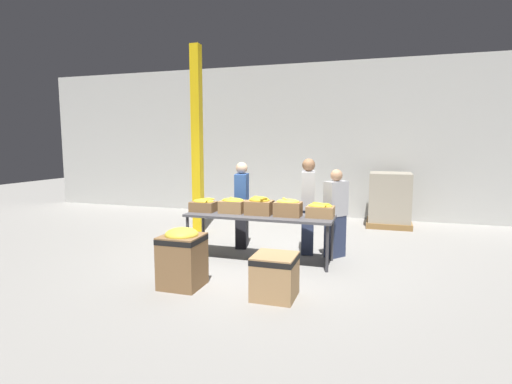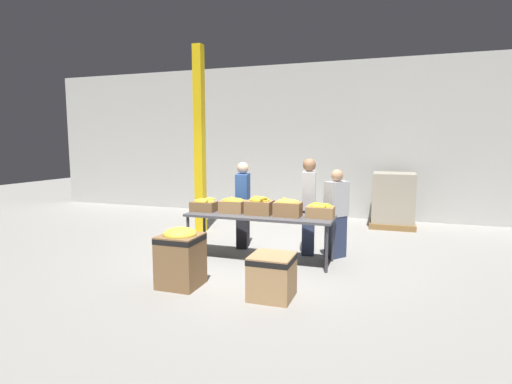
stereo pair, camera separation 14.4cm
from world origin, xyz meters
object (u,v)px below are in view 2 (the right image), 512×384
Objects in this scene: banana_box_1 at (233,205)px; support_pillar at (200,140)px; banana_box_0 at (204,205)px; donation_bin_0 at (181,255)px; sorting_table at (259,218)px; volunteer_0 at (243,205)px; volunteer_1 at (336,214)px; volunteer_2 at (309,207)px; banana_box_3 at (288,208)px; banana_box_4 at (320,210)px; donation_bin_1 at (272,274)px; pallet_stack_0 at (393,200)px; banana_box_2 at (259,205)px.

banana_box_1 is 2.41m from support_pillar.
donation_bin_0 is (0.38, -1.53, -0.45)m from banana_box_0.
sorting_table is 2.84m from support_pillar.
sorting_table is at bearing 27.70° from volunteer_0.
volunteer_1 is 0.90× the size of volunteer_2.
banana_box_3 is 1.00× the size of banana_box_4.
support_pillar is at bearing 111.96° from donation_bin_0.
volunteer_1 is at bearing 75.91° from donation_bin_1.
banana_box_4 is 3.49m from support_pillar.
pallet_stack_0 reaches higher than donation_bin_1.
donation_bin_0 is (-1.63, -1.58, -0.45)m from banana_box_4.
banana_box_2 reaches higher than banana_box_1.
volunteer_0 is at bearing 95.35° from banana_box_1.
volunteer_1 reaches higher than banana_box_4.
donation_bin_0 is (-0.63, -1.51, -0.28)m from sorting_table.
banana_box_1 is 0.50× the size of donation_bin_0.
banana_box_1 reaches higher than sorting_table.
volunteer_2 is at bearing 116.83° from banana_box_4.
banana_box_4 is 3.65m from pallet_stack_0.
banana_box_4 reaches higher than donation_bin_1.
banana_box_1 is at bearing 126.50° from donation_bin_1.
banana_box_0 is 1.83m from volunteer_2.
banana_box_4 is 0.29× the size of volunteer_1.
volunteer_1 is at bearing 48.73° from donation_bin_0.
donation_bin_1 is (0.67, -1.54, -0.61)m from banana_box_2.
banana_box_1 is 0.33× the size of pallet_stack_0.
banana_box_1 reaches higher than donation_bin_1.
banana_box_2 is at bearing -2.98° from banana_box_1.
donation_bin_0 is at bearing -68.04° from support_pillar.
sorting_table is 0.21m from banana_box_2.
banana_box_1 is 4.35m from pallet_stack_0.
volunteer_0 reaches higher than donation_bin_1.
volunteer_2 reaches higher than banana_box_2.
pallet_stack_0 is at bearing 53.17° from banana_box_1.
banana_box_3 is at bearing -0.39° from sorting_table.
pallet_stack_0 reaches higher than banana_box_4.
volunteer_0 is 2.06m from support_pillar.
donation_bin_1 is 4.42m from support_pillar.
banana_box_1 is 1.64m from donation_bin_0.
banana_box_0 is 0.78× the size of donation_bin_1.
volunteer_2 is 1.34× the size of pallet_stack_0.
volunteer_2 is (-0.30, 0.60, -0.05)m from banana_box_4.
volunteer_0 is at bearing -56.32° from volunteer_1.
volunteer_1 is 2.18m from donation_bin_1.
banana_box_2 is at bearing -56.78° from volunteer_2.
sorting_table is at bearing -55.15° from volunteer_2.
sorting_table is 5.68× the size of banana_box_3.
pallet_stack_0 is at bearing 48.33° from banana_box_0.
volunteer_1 reaches higher than sorting_table.
banana_box_1 is at bearing -5.40° from volunteer_0.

